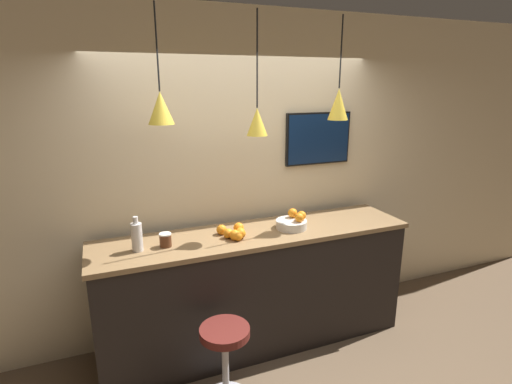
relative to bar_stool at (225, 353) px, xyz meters
name	(u,v)px	position (x,y,z in m)	size (l,w,h in m)	color
back_wall	(239,177)	(0.47, 1.01, 1.02)	(8.00, 0.06, 2.90)	beige
service_counter	(256,289)	(0.47, 0.58, 0.11)	(2.70, 0.63, 1.06)	black
bar_stool	(225,353)	(0.00, 0.00, 0.00)	(0.38, 0.38, 0.63)	#B7B7BC
fruit_bowl	(293,222)	(0.80, 0.56, 0.69)	(0.27, 0.27, 0.15)	beige
orange_pile	(235,232)	(0.27, 0.56, 0.68)	(0.23, 0.26, 0.09)	orange
juice_bottle	(137,236)	(-0.49, 0.56, 0.75)	(0.08, 0.08, 0.27)	silver
spread_jar	(166,240)	(-0.29, 0.56, 0.69)	(0.09, 0.09, 0.11)	#562D19
pendant_lamp_left	(161,107)	(-0.26, 0.56, 1.68)	(0.18, 0.18, 0.81)	black
pendant_lamp_middle	(257,121)	(0.47, 0.56, 1.57)	(0.16, 0.16, 0.92)	black
pendant_lamp_right	(338,104)	(1.20, 0.56, 1.68)	(0.17, 0.17, 0.83)	black
mounted_tv	(318,139)	(1.26, 0.95, 1.34)	(0.67, 0.04, 0.49)	black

